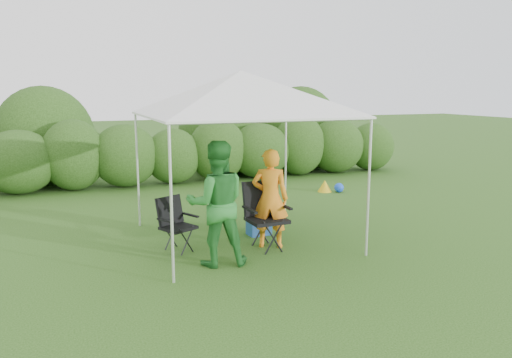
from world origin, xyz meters
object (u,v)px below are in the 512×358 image
object	(u,v)px
chair_left	(175,220)
man	(270,198)
cooler	(259,225)
chair_right	(264,211)
canopy	(241,93)
woman	(217,204)

from	to	relation	value
chair_left	man	xyz separation A→B (m)	(1.47, -0.40, 0.32)
chair_left	cooler	world-z (taller)	chair_left
chair_right	canopy	bearing A→B (deg)	107.42
canopy	chair_right	distance (m)	1.94
chair_left	cooler	bearing A→B (deg)	-16.17
man	cooler	world-z (taller)	man
woman	cooler	xyz separation A→B (m)	(1.12, 1.18, -0.74)
canopy	cooler	size ratio (longest dim) A/B	7.23
chair_right	woman	size ratio (longest dim) A/B	0.59
chair_right	woman	world-z (taller)	woman
chair_right	man	world-z (taller)	man
chair_left	woman	distance (m)	1.07
man	woman	distance (m)	1.15
woman	cooler	size ratio (longest dim) A/B	4.25
canopy	woman	distance (m)	2.01
canopy	chair_left	xyz separation A→B (m)	(-1.18, -0.15, -1.98)
chair_right	man	size ratio (longest dim) A/B	0.66
canopy	woman	bearing A→B (deg)	-126.01
cooler	man	bearing A→B (deg)	-101.81
canopy	man	size ratio (longest dim) A/B	1.93
chair_left	man	bearing A→B (deg)	-42.29
canopy	man	bearing A→B (deg)	-62.31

